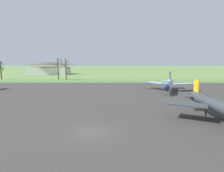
# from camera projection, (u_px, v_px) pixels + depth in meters

# --- Properties ---
(ground_plane) EXTENTS (600.00, 600.00, 0.00)m
(ground_plane) POSITION_uv_depth(u_px,v_px,m) (90.00, 132.00, 17.54)
(ground_plane) COLOR #607F42
(asphalt_apron) EXTENTS (104.39, 51.71, 0.05)m
(asphalt_apron) POSITION_uv_depth(u_px,v_px,m) (101.00, 99.00, 32.91)
(asphalt_apron) COLOR #383533
(asphalt_apron) RESTS_ON ground
(grass_verge_strip) EXTENTS (164.39, 12.00, 0.06)m
(grass_verge_strip) POSITION_uv_depth(u_px,v_px,m) (107.00, 81.00, 64.47)
(grass_verge_strip) COLOR #52723B
(grass_verge_strip) RESTS_ON ground
(jet_fighter_front_left) EXTENTS (10.73, 14.42, 4.36)m
(jet_fighter_front_left) POSITION_uv_depth(u_px,v_px,m) (221.00, 107.00, 19.40)
(jet_fighter_front_left) COLOR #33383D
(jet_fighter_front_left) RESTS_ON ground
(jet_fighter_rear_right) EXTENTS (11.74, 13.30, 4.43)m
(jet_fighter_rear_right) POSITION_uv_depth(u_px,v_px,m) (168.00, 84.00, 41.19)
(jet_fighter_rear_right) COLOR #8EA3B2
(jet_fighter_rear_right) RESTS_ON ground
(info_placard_rear_right) EXTENTS (0.63, 0.30, 0.99)m
(info_placard_rear_right) POSITION_uv_depth(u_px,v_px,m) (166.00, 94.00, 35.04)
(info_placard_rear_right) COLOR black
(info_placard_rear_right) RESTS_ON ground
(bare_tree_far_left) EXTENTS (2.90, 2.54, 7.31)m
(bare_tree_far_left) POSITION_uv_depth(u_px,v_px,m) (1.00, 69.00, 70.12)
(bare_tree_far_left) COLOR brown
(bare_tree_far_left) RESTS_ON ground
(bare_tree_left_of_center) EXTENTS (3.00, 2.88, 8.26)m
(bare_tree_left_of_center) POSITION_uv_depth(u_px,v_px,m) (58.00, 68.00, 70.66)
(bare_tree_left_of_center) COLOR brown
(bare_tree_left_of_center) RESTS_ON ground
(bare_tree_center) EXTENTS (3.62, 4.16, 8.28)m
(bare_tree_center) POSITION_uv_depth(u_px,v_px,m) (66.00, 69.00, 67.81)
(bare_tree_center) COLOR brown
(bare_tree_center) RESTS_ON ground
(visitor_building) EXTENTS (22.31, 12.26, 6.82)m
(visitor_building) POSITION_uv_depth(u_px,v_px,m) (50.00, 68.00, 100.03)
(visitor_building) COLOR silver
(visitor_building) RESTS_ON ground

